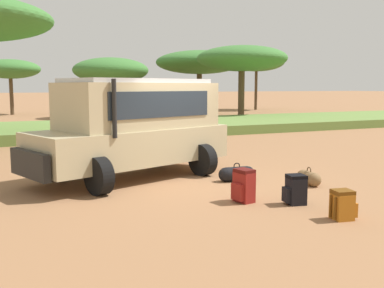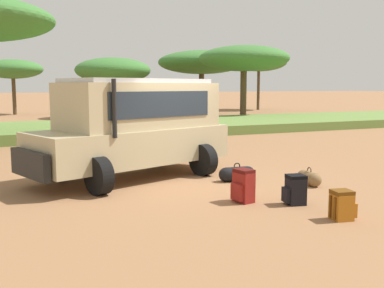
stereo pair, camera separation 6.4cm
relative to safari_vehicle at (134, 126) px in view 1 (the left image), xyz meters
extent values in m
plane|color=#936642|center=(1.04, -0.87, -1.29)|extent=(320.00, 320.00, 0.00)
cube|color=olive|center=(1.04, 10.93, -1.07)|extent=(120.00, 7.00, 0.44)
cube|color=tan|center=(-0.10, -0.03, -0.47)|extent=(5.25, 3.38, 0.84)
cube|color=tan|center=(0.13, 0.05, 0.50)|extent=(4.19, 2.93, 1.10)
cube|color=#232D38|center=(-1.31, -0.45, 0.45)|extent=(0.56, 1.49, 0.77)
cube|color=#232D38|center=(0.43, -0.81, 0.55)|extent=(2.80, 0.99, 0.60)
cube|color=#232D38|center=(-0.16, 0.90, 0.55)|extent=(2.80, 0.99, 0.60)
cube|color=#B7B7B7|center=(0.09, 0.03, 1.10)|extent=(3.80, 2.73, 0.10)
cube|color=black|center=(-2.54, -0.87, -0.64)|extent=(0.67, 1.58, 0.56)
cylinder|color=black|center=(-0.83, -1.31, 0.50)|extent=(0.10, 0.10, 1.25)
cylinder|color=black|center=(-1.23, -1.44, -0.89)|extent=(0.52, 0.85, 0.80)
cylinder|color=black|center=(-1.85, 0.39, -0.89)|extent=(0.52, 0.85, 0.80)
cylinder|color=black|center=(1.65, -0.46, -0.89)|extent=(0.52, 0.85, 0.80)
cylinder|color=black|center=(1.02, 1.37, -0.89)|extent=(0.52, 0.85, 0.80)
cylinder|color=black|center=(2.35, 0.80, -0.32)|extent=(0.45, 0.77, 0.74)
cube|color=maroon|center=(1.24, -3.18, -1.00)|extent=(0.33, 0.44, 0.59)
cube|color=maroon|center=(1.07, -3.21, -1.07)|extent=(0.13, 0.31, 0.32)
cube|color=#4D100E|center=(1.24, -3.18, -0.68)|extent=(0.34, 0.42, 0.07)
cylinder|color=#4D100E|center=(1.41, -3.24, -1.00)|extent=(0.04, 0.04, 0.50)
cylinder|color=#4D100E|center=(1.37, -3.07, -1.00)|extent=(0.04, 0.04, 0.50)
cube|color=black|center=(2.06, -3.74, -1.04)|extent=(0.38, 0.39, 0.51)
cube|color=black|center=(1.87, -3.70, -1.10)|extent=(0.13, 0.26, 0.28)
cube|color=black|center=(2.06, -3.74, -0.75)|extent=(0.39, 0.38, 0.07)
cylinder|color=black|center=(2.22, -3.85, -1.04)|extent=(0.04, 0.04, 0.43)
cylinder|color=black|center=(2.25, -3.71, -1.04)|extent=(0.04, 0.04, 0.43)
cube|color=#B26619|center=(2.16, -4.89, -1.07)|extent=(0.36, 0.37, 0.45)
cube|color=#B26619|center=(2.35, -4.92, -1.13)|extent=(0.12, 0.25, 0.25)
cube|color=#62380E|center=(2.16, -4.89, -0.82)|extent=(0.37, 0.36, 0.07)
cylinder|color=#62380E|center=(2.00, -4.78, -1.07)|extent=(0.04, 0.04, 0.38)
cylinder|color=#62380E|center=(1.97, -4.93, -1.07)|extent=(0.04, 0.04, 0.38)
cylinder|color=brown|center=(3.40, -2.46, -1.14)|extent=(0.36, 0.49, 0.32)
sphere|color=brown|center=(3.43, -2.24, -1.14)|extent=(0.31, 0.31, 0.31)
sphere|color=brown|center=(3.38, -2.69, -1.14)|extent=(0.31, 0.31, 0.31)
torus|color=#493721|center=(3.40, -2.46, -0.96)|extent=(0.04, 0.17, 0.16)
cylinder|color=black|center=(2.09, -1.42, -1.12)|extent=(0.61, 0.40, 0.34)
sphere|color=black|center=(1.80, -1.39, -1.12)|extent=(0.34, 0.34, 0.34)
sphere|color=black|center=(2.38, -1.45, -1.12)|extent=(0.34, 0.34, 0.34)
torus|color=black|center=(2.09, -1.42, -0.93)|extent=(0.17, 0.04, 0.16)
cylinder|color=brown|center=(-1.57, 27.96, 0.19)|extent=(0.29, 0.29, 2.96)
ellipsoid|color=#3D7533|center=(-1.57, 27.96, 2.32)|extent=(4.65, 3.98, 1.52)
cylinder|color=brown|center=(4.88, 21.52, 0.02)|extent=(0.40, 0.40, 2.62)
ellipsoid|color=#3D7533|center=(4.88, 21.52, 2.10)|extent=(5.44, 4.83, 1.82)
cylinder|color=brown|center=(12.28, 15.68, 0.39)|extent=(0.42, 0.42, 3.38)
ellipsoid|color=#3D7533|center=(12.28, 15.68, 2.80)|extent=(5.96, 6.22, 1.69)
cylinder|color=brown|center=(12.31, 22.38, 0.39)|extent=(0.42, 0.42, 3.37)
ellipsoid|color=#3D7533|center=(12.31, 22.38, 2.87)|extent=(6.90, 7.57, 1.86)
cylinder|color=brown|center=(20.26, 26.46, 0.61)|extent=(0.27, 0.27, 3.80)
ellipsoid|color=#3D7533|center=(20.26, 26.46, 3.28)|extent=(5.47, 5.10, 1.82)
camera|label=1|loc=(-3.24, -10.62, 0.96)|focal=42.00mm
camera|label=2|loc=(-3.18, -10.64, 0.96)|focal=42.00mm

